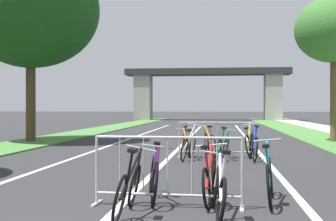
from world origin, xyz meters
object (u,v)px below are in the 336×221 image
bicycle_orange_0 (210,143)px  bicycle_white_6 (218,190)px  bicycle_black_1 (128,188)px  bicycle_blue_4 (254,146)px  crowd_barrier_second (217,140)px  bicycle_red_8 (211,179)px  bicycle_silver_2 (189,146)px  bicycle_purple_9 (154,177)px  tree_left_pine_near (31,10)px  bicycle_green_3 (222,147)px  bicycle_teal_7 (270,178)px  crowd_barrier_nearest (167,172)px  bicycle_yellow_5 (251,144)px  tree_right_pine_far (334,30)px  bicycle_orange_10 (186,144)px

bicycle_orange_0 → bicycle_white_6: (0.29, -7.64, -0.03)m
bicycle_black_1 → bicycle_blue_4: bearing=71.3°
crowd_barrier_second → bicycle_red_8: size_ratio=1.33×
bicycle_silver_2 → bicycle_purple_9: bearing=-82.6°
bicycle_silver_2 → bicycle_white_6: size_ratio=0.99×
tree_left_pine_near → bicycle_green_3: size_ratio=4.72×
bicycle_silver_2 → bicycle_teal_7: bicycle_silver_2 is taller
bicycle_white_6 → crowd_barrier_second: bearing=85.8°
bicycle_orange_0 → bicycle_silver_2: 1.18m
crowd_barrier_second → bicycle_teal_7: crowd_barrier_second is taller
bicycle_orange_0 → crowd_barrier_nearest: bearing=-106.4°
crowd_barrier_nearest → bicycle_white_6: (0.75, -0.49, -0.17)m
crowd_barrier_nearest → crowd_barrier_second: bearing=84.2°
bicycle_blue_4 → bicycle_white_6: bicycle_blue_4 is taller
bicycle_blue_4 → bicycle_red_8: (-1.06, -5.64, -0.04)m
bicycle_orange_0 → bicycle_black_1: (-0.93, -7.73, -0.01)m
crowd_barrier_nearest → bicycle_teal_7: crowd_barrier_nearest is taller
bicycle_black_1 → bicycle_yellow_5: bearing=73.6°
bicycle_blue_4 → bicycle_yellow_5: bearing=87.8°
bicycle_white_6 → bicycle_orange_0: bearing=87.4°
bicycle_purple_9 → bicycle_green_3: bearing=-111.7°
bicycle_red_8 → bicycle_silver_2: bearing=103.4°
tree_right_pine_far → bicycle_yellow_5: (-3.81, -5.84, -4.30)m
bicycle_orange_10 → bicycle_purple_9: bearing=-100.1°
crowd_barrier_nearest → bicycle_white_6: size_ratio=1.34×
bicycle_black_1 → bicycle_orange_10: bicycle_black_1 is taller
bicycle_orange_0 → bicycle_orange_10: 0.71m
bicycle_black_1 → bicycle_yellow_5: (2.16, 7.69, 0.02)m
bicycle_blue_4 → bicycle_yellow_5: 1.05m
crowd_barrier_second → bicycle_blue_4: 1.18m
crowd_barrier_nearest → bicycle_black_1: bearing=-128.7°
bicycle_teal_7 → bicycle_blue_4: bearing=95.5°
tree_left_pine_near → bicycle_blue_4: size_ratio=4.72×
bicycle_orange_0 → bicycle_green_3: size_ratio=1.02×
crowd_barrier_second → bicycle_yellow_5: size_ratio=1.33×
bicycle_orange_0 → bicycle_teal_7: (1.07, -6.68, -0.01)m
bicycle_green_3 → bicycle_blue_4: bearing=9.7°
bicycle_black_1 → tree_left_pine_near: bearing=117.9°
crowd_barrier_nearest → bicycle_silver_2: size_ratio=1.35×
bicycle_orange_0 → bicycle_green_3: bicycle_green_3 is taller
tree_right_pine_far → bicycle_black_1: tree_right_pine_far is taller
bicycle_silver_2 → bicycle_blue_4: bicycle_blue_4 is taller
bicycle_purple_9 → bicycle_teal_7: bearing=170.9°
bicycle_silver_2 → bicycle_red_8: size_ratio=1.00×
crowd_barrier_second → bicycle_white_6: size_ratio=1.33×
bicycle_black_1 → bicycle_blue_4: bicycle_blue_4 is taller
bicycle_green_3 → bicycle_yellow_5: (0.86, 1.02, 0.02)m
bicycle_orange_10 → crowd_barrier_nearest: bearing=-97.9°
tree_right_pine_far → crowd_barrier_second: tree_right_pine_far is taller
bicycle_black_1 → crowd_barrier_nearest: bearing=50.6°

